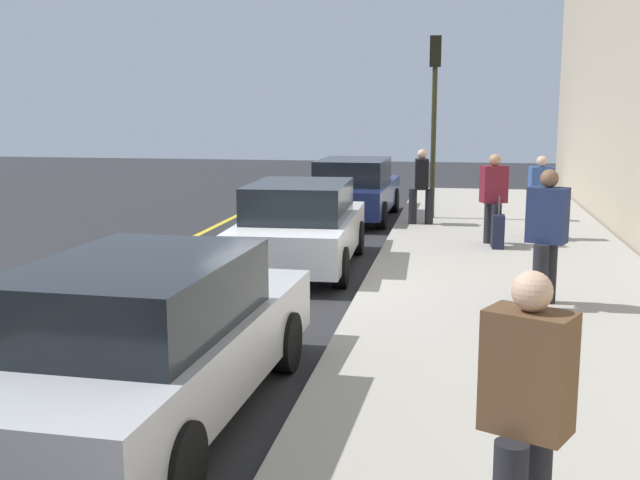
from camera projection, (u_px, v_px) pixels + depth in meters
name	position (u px, v px, depth m)	size (l,w,h in m)	color
ground_plane	(298.00, 289.00, 11.96)	(56.00, 56.00, 0.00)	#28282B
sidewalk	(518.00, 293.00, 11.37)	(28.00, 4.60, 0.15)	#A39E93
lane_stripe_centre	(105.00, 280.00, 12.51)	(28.00, 0.14, 0.01)	gold
parked_car_silver	(149.00, 339.00, 6.83)	(4.80, 2.03, 1.51)	black
parked_car_white	(301.00, 225.00, 13.32)	(4.48, 2.02, 1.51)	black
parked_car_navy	(354.00, 189.00, 19.13)	(4.68, 1.96, 1.51)	black
pedestrian_blue_coat	(540.00, 195.00, 15.45)	(0.54, 0.49, 1.67)	black
pedestrian_brown_coat	(526.00, 412.00, 4.37)	(0.54, 0.56, 1.75)	black
pedestrian_black_coat	(421.00, 184.00, 17.38)	(0.48, 0.56, 1.69)	black
pedestrian_burgundy_coat	(493.00, 197.00, 14.75)	(0.56, 0.54, 1.75)	black
pedestrian_navy_coat	(547.00, 234.00, 10.20)	(0.57, 0.58, 1.83)	black
traffic_light_pole	(435.00, 96.00, 18.03)	(0.35, 0.26, 4.23)	#2D2D19
rolling_suitcase	(498.00, 231.00, 14.49)	(0.34, 0.22, 0.99)	#191E38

